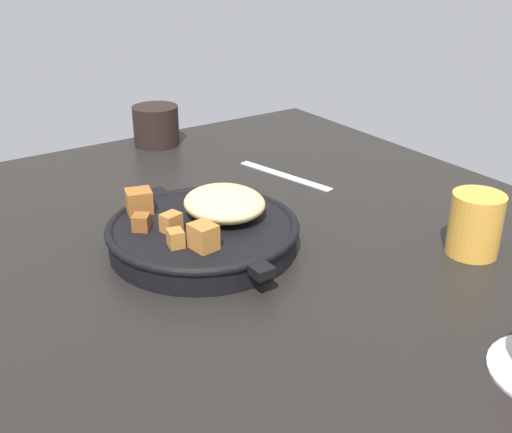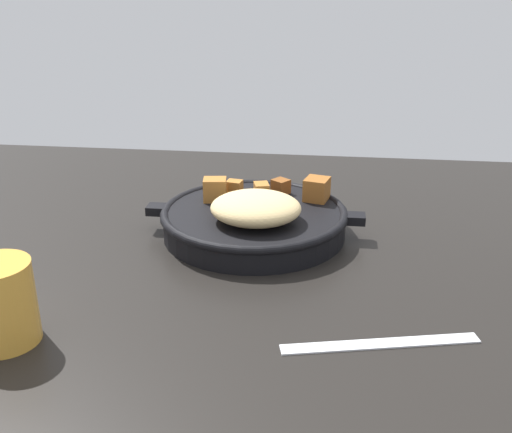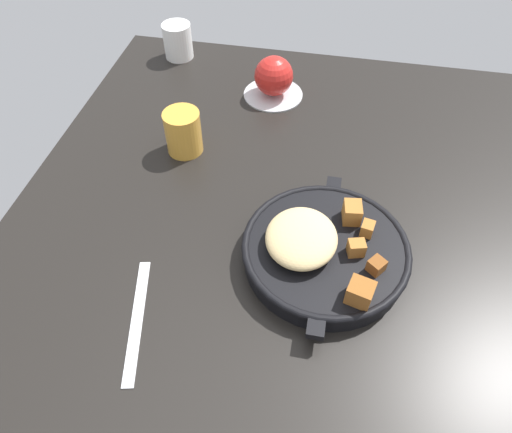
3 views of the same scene
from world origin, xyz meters
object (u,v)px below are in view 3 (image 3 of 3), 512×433
Objects in this scene: white_creamer_pitcher at (178,41)px; cast_iron_skillet at (323,250)px; butter_knife at (137,319)px; red_apple at (274,76)px; juice_glass_amber at (183,132)px.

cast_iron_skillet is at bearing -143.38° from white_creamer_pitcher.
butter_knife is 69.47cm from white_creamer_pitcher.
red_apple is at bearing 19.51° from cast_iron_skillet.
cast_iron_skillet reaches higher than butter_knife.
cast_iron_skillet is 28.77cm from butter_knife.
butter_knife is 2.36× the size of juice_glass_amber.
butter_knife is at bearing -174.03° from juice_glass_amber.
cast_iron_skillet is 3.60× the size of juice_glass_amber.
white_creamer_pitcher is (11.06, 24.33, -0.73)cm from red_apple.
white_creamer_pitcher is at bearing 36.62° from cast_iron_skillet.
cast_iron_skillet is at bearing -126.58° from juice_glass_amber.
white_creamer_pitcher is 33.54cm from juice_glass_amber.
cast_iron_skillet is 3.79× the size of white_creamer_pitcher.
juice_glass_amber is at bearing -7.33° from butter_knife.
white_creamer_pitcher reaches higher than butter_knife.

